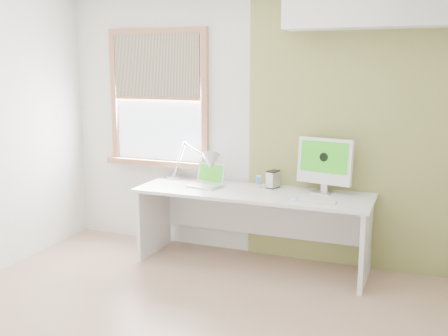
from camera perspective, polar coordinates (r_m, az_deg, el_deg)
The scene contains 12 objects.
room at distance 3.61m, azimuth -6.14°, elevation 1.72°, with size 4.04×3.54×2.64m.
accent_wall at distance 4.97m, azimuth 13.81°, elevation 4.00°, with size 2.00×0.02×2.60m, color olive.
soffit at distance 4.77m, azimuth 16.63°, elevation 16.84°, with size 1.60×0.40×0.42m, color white.
window at distance 5.55m, azimuth -7.16°, elevation 7.47°, with size 1.20×0.14×1.42m.
desk at distance 5.02m, azimuth 3.30°, elevation -4.55°, with size 2.20×0.70×0.73m.
desk_lamp at distance 5.21m, azimuth -2.26°, elevation 0.58°, with size 0.68×0.36×0.40m.
laptop at distance 5.11m, azimuth -1.81°, elevation -1.37°, with size 0.35×0.30×0.22m.
phone_dock at distance 5.06m, azimuth 3.80°, elevation -1.75°, with size 0.07×0.07×0.12m.
external_drive at distance 5.04m, azimuth 5.32°, elevation -1.23°, with size 0.12×0.15×0.17m.
imac at distance 4.89m, azimuth 10.86°, elevation 0.60°, with size 0.52×0.21×0.50m.
keyboard at distance 4.58m, azimuth 9.69°, elevation -3.56°, with size 0.39×0.12×0.02m.
mouse at distance 4.60m, azimuth 7.72°, elevation -3.36°, with size 0.06×0.10×0.03m, color white.
Camera 1 is at (1.66, -3.15, 1.88)m, focal length 42.21 mm.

